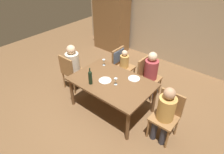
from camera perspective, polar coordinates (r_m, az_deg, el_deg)
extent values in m
plane|color=brown|center=(4.36, 0.00, -8.93)|extent=(10.00, 10.00, 0.00)
cube|color=tan|center=(5.79, 18.30, 16.37)|extent=(6.40, 0.12, 2.70)
cube|color=brown|center=(6.45, -0.19, 16.97)|extent=(1.10, 0.56, 2.10)
cube|color=brown|center=(3.91, 0.00, -1.45)|extent=(1.64, 1.08, 0.04)
cylinder|color=brown|center=(4.31, -11.76, -4.39)|extent=(0.07, 0.07, 0.68)
cylinder|color=brown|center=(3.54, 4.65, -14.25)|extent=(0.07, 0.07, 0.68)
cylinder|color=brown|center=(4.81, -3.32, 0.95)|extent=(0.07, 0.07, 0.68)
cylinder|color=brown|center=(4.14, 12.30, -6.41)|extent=(0.07, 0.07, 0.68)
cylinder|color=olive|center=(3.63, 15.90, -17.33)|extent=(0.04, 0.04, 0.44)
cylinder|color=olive|center=(3.72, 10.53, -14.72)|extent=(0.04, 0.04, 0.44)
cylinder|color=olive|center=(3.88, 18.44, -13.65)|extent=(0.04, 0.04, 0.44)
cylinder|color=olive|center=(3.96, 13.40, -11.34)|extent=(0.04, 0.04, 0.44)
cube|color=olive|center=(3.61, 15.13, -11.68)|extent=(0.44, 0.44, 0.04)
cube|color=olive|center=(3.59, 17.15, -7.14)|extent=(0.44, 0.04, 0.44)
cylinder|color=olive|center=(4.74, 13.91, -2.57)|extent=(0.04, 0.04, 0.44)
cylinder|color=olive|center=(4.46, 11.62, -4.87)|extent=(0.04, 0.04, 0.44)
cylinder|color=olive|center=(4.87, 9.99, -0.89)|extent=(0.04, 0.04, 0.44)
cylinder|color=olive|center=(4.60, 7.54, -3.01)|extent=(0.04, 0.04, 0.44)
cube|color=olive|center=(4.52, 11.09, -0.37)|extent=(0.44, 0.44, 0.04)
cube|color=olive|center=(4.47, 9.23, 3.08)|extent=(0.04, 0.44, 0.44)
cylinder|color=olive|center=(5.12, -10.68, 1.01)|extent=(0.04, 0.04, 0.44)
cylinder|color=olive|center=(4.88, -7.74, -0.56)|extent=(0.04, 0.04, 0.44)
cylinder|color=olive|center=(4.94, -13.97, -0.89)|extent=(0.04, 0.04, 0.44)
cylinder|color=olive|center=(4.68, -11.07, -2.62)|extent=(0.04, 0.04, 0.44)
cube|color=olive|center=(4.77, -11.18, 1.63)|extent=(0.44, 0.44, 0.04)
cube|color=olive|center=(4.54, -13.40, 3.10)|extent=(0.44, 0.04, 0.44)
cylinder|color=olive|center=(5.01, 6.52, 0.62)|extent=(0.04, 0.04, 0.44)
cylinder|color=olive|center=(4.75, 3.95, -1.35)|extent=(0.04, 0.04, 0.44)
cylinder|color=olive|center=(5.19, 3.05, 2.11)|extent=(0.04, 0.04, 0.44)
cylinder|color=olive|center=(4.94, 0.40, 0.29)|extent=(0.04, 0.04, 0.44)
cube|color=olive|center=(4.84, 3.58, 2.81)|extent=(0.44, 0.44, 0.04)
cube|color=olive|center=(4.82, 1.76, 6.04)|extent=(0.04, 0.44, 0.44)
cube|color=#4C5B75|center=(4.81, 1.77, 6.27)|extent=(0.07, 0.40, 0.31)
cylinder|color=#33333D|center=(3.67, 14.85, -16.06)|extent=(0.11, 0.11, 0.46)
cylinder|color=#33333D|center=(3.71, 12.29, -14.83)|extent=(0.11, 0.11, 0.46)
cylinder|color=tan|center=(3.46, 15.71, -9.00)|extent=(0.30, 0.30, 0.46)
sphere|color=tan|center=(3.24, 16.62, -4.71)|extent=(0.20, 0.20, 0.20)
cylinder|color=#33333D|center=(4.67, 12.83, -2.82)|extent=(0.11, 0.11, 0.46)
cylinder|color=#33333D|center=(4.54, 11.73, -3.91)|extent=(0.11, 0.11, 0.46)
cylinder|color=#9E383D|center=(4.39, 11.42, 2.11)|extent=(0.30, 0.30, 0.46)
sphere|color=beige|center=(4.23, 11.93, 5.91)|extent=(0.20, 0.20, 0.20)
cylinder|color=#33333D|center=(5.03, -10.34, 0.51)|extent=(0.12, 0.12, 0.46)
cylinder|color=#33333D|center=(4.91, -8.88, -0.28)|extent=(0.12, 0.12, 0.46)
cylinder|color=beige|center=(4.64, -11.51, 4.12)|extent=(0.31, 0.31, 0.48)
sphere|color=beige|center=(4.48, -12.01, 7.93)|extent=(0.21, 0.21, 0.21)
cylinder|color=#33333D|center=(4.96, 4.87, 0.46)|extent=(0.08, 0.08, 0.46)
cylinder|color=#33333D|center=(4.87, 3.98, -0.20)|extent=(0.08, 0.08, 0.46)
cylinder|color=tan|center=(4.75, 3.65, 4.51)|extent=(0.22, 0.22, 0.33)
sphere|color=beige|center=(4.64, 3.76, 7.05)|extent=(0.14, 0.14, 0.14)
cylinder|color=black|center=(3.79, -6.39, -0.49)|extent=(0.08, 0.08, 0.24)
sphere|color=black|center=(3.71, -6.52, 1.17)|extent=(0.08, 0.08, 0.08)
cylinder|color=black|center=(3.68, -6.58, 1.93)|extent=(0.03, 0.03, 0.10)
cylinder|color=silver|center=(3.81, 1.10, -2.20)|extent=(0.06, 0.06, 0.00)
cylinder|color=silver|center=(3.78, 1.10, -1.75)|extent=(0.01, 0.01, 0.07)
cone|color=silver|center=(3.74, 1.11, -0.86)|extent=(0.07, 0.07, 0.07)
cylinder|color=silver|center=(4.42, -2.39, 3.53)|extent=(0.06, 0.06, 0.00)
cylinder|color=silver|center=(4.40, -2.41, 3.94)|extent=(0.01, 0.01, 0.07)
cone|color=silver|center=(4.36, -2.43, 4.76)|extent=(0.07, 0.07, 0.07)
cylinder|color=white|center=(3.99, 6.52, -0.45)|extent=(0.24, 0.24, 0.01)
cylinder|color=silver|center=(3.91, -2.06, -1.02)|extent=(0.26, 0.26, 0.01)
cube|color=brown|center=(4.87, 6.74, -2.09)|extent=(0.16, 0.30, 0.22)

